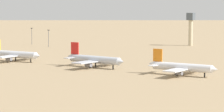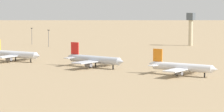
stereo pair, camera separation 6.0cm
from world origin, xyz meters
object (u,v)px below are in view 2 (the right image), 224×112
Objects in this scene: light_pole_west at (49,37)px; light_pole_east at (32,35)px; parked_jet_orange_4 at (182,67)px; parked_jet_yellow_2 at (14,54)px; parked_jet_red_3 at (94,60)px; control_tower at (191,26)px.

light_pole_east is (-24.43, 10.09, 0.22)m from light_pole_west.
parked_jet_orange_4 is at bearing -30.95° from light_pole_east.
parked_jet_yellow_2 is at bearing -54.86° from light_pole_east.
parked_jet_orange_4 is (51.31, -5.18, -0.23)m from parked_jet_red_3.
light_pole_west is at bearing -142.02° from control_tower.
light_pole_west is at bearing 116.37° from parked_jet_yellow_2.
control_tower reaches higher than parked_jet_orange_4.
control_tower reaches higher than light_pole_west.
parked_jet_red_3 is 160.25m from light_pole_east.
parked_jet_yellow_2 is at bearing -175.01° from parked_jet_red_3.
light_pole_east reaches higher than light_pole_west.
control_tower reaches higher than parked_jet_yellow_2.
parked_jet_red_3 reaches higher than parked_jet_yellow_2.
light_pole_east is (-124.82, 100.43, 3.68)m from parked_jet_red_3.
parked_jet_red_3 is at bearing -38.82° from light_pole_east.
control_tower is 1.91× the size of light_pole_east.
parked_jet_orange_4 is 2.69× the size of light_pole_east.
parked_jet_yellow_2 is at bearing -104.19° from control_tower.
parked_jet_orange_4 is at bearing -67.54° from control_tower.
parked_jet_red_3 is 2.85× the size of light_pole_east.
parked_jet_yellow_2 is at bearing -63.00° from light_pole_west.
parked_jet_red_3 is 2.94× the size of light_pole_west.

